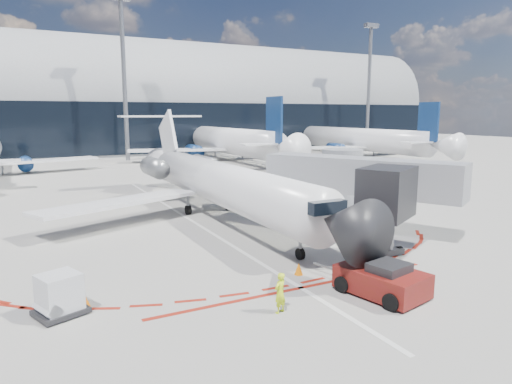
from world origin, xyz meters
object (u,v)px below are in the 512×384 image
regional_jet (216,181)px  ramp_worker (280,293)px  pushback_tug (382,280)px  uld_container (60,295)px

regional_jet → ramp_worker: bearing=-104.2°
regional_jet → pushback_tug: (0.51, -17.11, -2.01)m
pushback_tug → ramp_worker: 4.75m
pushback_tug → uld_container: (-12.26, 4.08, 0.16)m
ramp_worker → uld_container: (-7.53, 3.63, 0.00)m
regional_jet → uld_container: size_ratio=14.75×
regional_jet → ramp_worker: 17.28m
ramp_worker → uld_container: size_ratio=0.75×
pushback_tug → uld_container: size_ratio=2.69×
uld_container → pushback_tug: bearing=-39.5°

